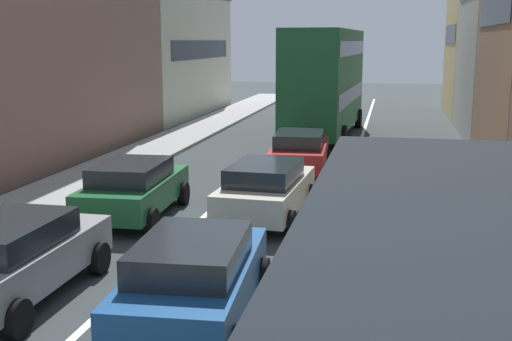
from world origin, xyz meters
The scene contains 11 objects.
sidewalk_left centered at (-6.70, 20.00, 0.07)m, with size 2.60×64.00×0.14m, color #9A9A9A.
lane_stripe_left centered at (-1.70, 20.00, 0.01)m, with size 0.16×60.00×0.01m, color silver.
lane_stripe_right centered at (1.70, 20.00, 0.01)m, with size 0.16×60.00×0.01m, color silver.
sedan_centre_lane_second centered at (-0.01, 7.12, 0.80)m, with size 2.28×4.40×1.49m.
wagon_left_lane_second centered at (-3.46, 7.43, 0.80)m, with size 2.06×4.30×1.49m.
hatchback_centre_lane_third centered at (-0.07, 13.64, 0.80)m, with size 2.24×4.38×1.49m.
sedan_left_lane_third centered at (-3.47, 13.05, 0.80)m, with size 2.24×4.39×1.49m.
coupe_centre_lane_fourth centered at (-0.02, 19.56, 0.80)m, with size 2.25×4.39×1.49m.
sedan_right_lane_behind_truck centered at (3.39, 9.23, 0.80)m, with size 2.25×4.39×1.49m.
wagon_right_lane_far centered at (3.47, 15.61, 0.80)m, with size 2.27×4.40×1.49m.
bus_mid_queue_primary centered at (-0.07, 28.59, 2.83)m, with size 3.16×10.60×5.06m.
Camera 1 is at (3.00, -2.46, 4.55)m, focal length 45.66 mm.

